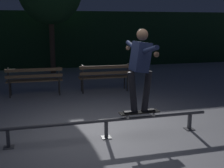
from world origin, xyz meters
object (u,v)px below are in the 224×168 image
at_px(grind_rail, 106,123).
at_px(park_bench_left_center, 105,75).
at_px(skateboard, 139,112).
at_px(park_bench_leftmost, 35,78).
at_px(skateboarder, 140,64).

bearing_deg(grind_rail, park_bench_left_center, 76.82).
distance_m(grind_rail, skateboard, 0.67).
bearing_deg(park_bench_left_center, park_bench_leftmost, 180.00).
bearing_deg(park_bench_leftmost, park_bench_left_center, 0.00).
relative_size(grind_rail, skateboard, 5.18).
xyz_separation_m(skateboard, skateboarder, (0.00, 0.00, 0.94)).
bearing_deg(skateboarder, park_bench_left_center, 86.95).
xyz_separation_m(skateboarder, park_bench_leftmost, (-1.92, 3.62, -0.84)).
xyz_separation_m(grind_rail, skateboarder, (0.65, 0.00, 1.09)).
distance_m(skateboard, skateboarder, 0.94).
distance_m(grind_rail, park_bench_left_center, 3.73).
xyz_separation_m(grind_rail, park_bench_leftmost, (-1.26, 3.62, 0.25)).
height_order(skateboarder, park_bench_left_center, skateboarder).
bearing_deg(park_bench_leftmost, skateboard, -62.13).
distance_m(grind_rail, park_bench_leftmost, 3.84).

